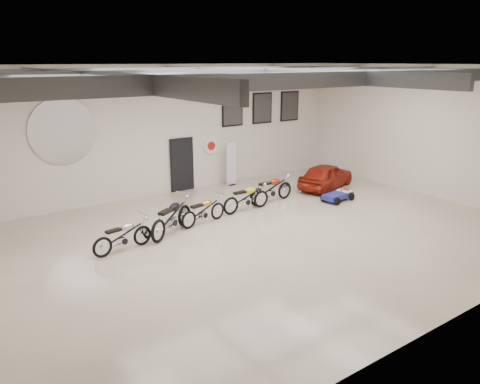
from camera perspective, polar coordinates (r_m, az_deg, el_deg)
floor at (r=14.27m, az=2.81°, el=-5.32°), size 16.00×12.00×0.01m
ceiling at (r=13.32m, az=3.11°, el=15.18°), size 16.00×12.00×0.01m
back_wall at (r=18.58m, az=-8.70°, el=7.45°), size 16.00×0.02×5.00m
right_wall at (r=19.52m, az=21.84°, el=6.90°), size 0.02×12.00×5.00m
ceiling_beams at (r=13.32m, az=3.09°, el=14.11°), size 15.80×11.80×0.32m
door at (r=19.02m, az=-7.11°, el=3.26°), size 0.92×0.08×2.10m
logo_plaque at (r=17.08m, az=-20.77°, el=6.91°), size 2.30×0.06×1.16m
poster_left at (r=20.00m, az=-0.94°, el=9.94°), size 1.05×0.08×1.35m
poster_mid at (r=20.94m, az=2.72°, el=10.18°), size 1.05×0.08×1.35m
poster_right at (r=21.96m, az=6.06°, el=10.38°), size 1.05×0.08×1.35m
oil_sign at (r=19.59m, az=-3.57°, el=5.65°), size 0.72×0.10×0.72m
banner_stand at (r=19.75m, az=-1.06°, el=3.47°), size 0.52×0.26×1.85m
motorcycle_silver at (r=13.38m, az=-14.12°, el=-5.13°), size 1.86×0.84×0.93m
motorcycle_black at (r=14.34m, az=-8.34°, el=-2.96°), size 2.21×1.72×1.13m
motorcycle_gold at (r=15.15m, az=-4.49°, el=-2.22°), size 1.86×0.88×0.93m
motorcycle_yellow at (r=16.39m, az=0.78°, el=-0.63°), size 1.95×0.67×1.01m
motorcycle_red at (r=17.43m, az=3.82°, el=0.43°), size 2.10×0.80×1.07m
go_kart at (r=18.09m, az=12.09°, el=-0.11°), size 1.68×0.91×0.58m
vintage_car at (r=19.68m, az=10.44°, el=1.98°), size 2.15×3.34×1.06m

